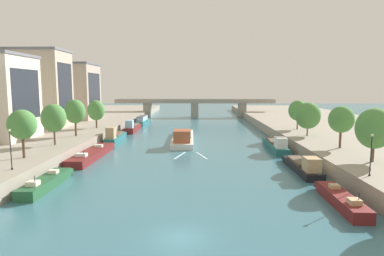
% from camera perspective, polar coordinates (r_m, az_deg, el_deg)
% --- Properties ---
extents(ground_plane, '(400.00, 400.00, 0.00)m').
position_cam_1_polar(ground_plane, '(27.03, -1.93, -18.22)').
color(ground_plane, '#386B7A').
extents(quay_left, '(36.00, 170.00, 2.18)m').
position_cam_1_polar(quay_left, '(88.28, -23.84, -0.26)').
color(quay_left, gray).
rests_on(quay_left, ground).
extents(quay_right, '(36.00, 170.00, 2.18)m').
position_cam_1_polar(quay_right, '(87.21, 24.39, -0.38)').
color(quay_right, gray).
rests_on(quay_right, ground).
extents(barge_midriver, '(4.73, 21.96, 3.29)m').
position_cam_1_polar(barge_midriver, '(69.44, -1.57, -1.63)').
color(barge_midriver, silver).
rests_on(barge_midriver, ground).
extents(wake_behind_barge, '(5.60, 5.94, 0.03)m').
position_cam_1_polar(wake_behind_barge, '(56.14, -0.23, -4.72)').
color(wake_behind_barge, '#AAD6E0').
rests_on(wake_behind_barge, ground).
extents(moored_boat_left_second, '(2.19, 10.95, 2.26)m').
position_cam_1_polar(moored_boat_left_second, '(42.24, -23.68, -8.50)').
color(moored_boat_left_second, '#235633').
rests_on(moored_boat_left_second, ground).
extents(moored_boat_left_near, '(3.28, 16.66, 2.29)m').
position_cam_1_polar(moored_boat_left_near, '(56.70, -16.71, -4.28)').
color(moored_boat_left_near, maroon).
rests_on(moored_boat_left_near, ground).
extents(moored_boat_left_downstream, '(2.47, 12.77, 3.47)m').
position_cam_1_polar(moored_boat_left_downstream, '(71.87, -13.02, -1.47)').
color(moored_boat_left_downstream, '#23666B').
rests_on(moored_boat_left_downstream, ground).
extents(moored_boat_left_upstream, '(2.43, 12.74, 3.26)m').
position_cam_1_polar(moored_boat_left_upstream, '(87.13, -10.15, 0.09)').
color(moored_boat_left_upstream, maroon).
rests_on(moored_boat_left_upstream, ground).
extents(moored_boat_left_gap_after, '(2.55, 13.63, 2.68)m').
position_cam_1_polar(moored_boat_left_gap_after, '(102.54, -8.44, 1.25)').
color(moored_boat_left_gap_after, '#23666B').
rests_on(moored_boat_left_gap_after, ground).
extents(moored_boat_right_downstream, '(2.11, 10.36, 2.24)m').
position_cam_1_polar(moored_boat_right_downstream, '(36.37, 24.14, -11.05)').
color(moored_boat_right_downstream, maroon).
rests_on(moored_boat_right_downstream, ground).
extents(moored_boat_right_upstream, '(2.44, 12.35, 2.72)m').
position_cam_1_polar(moored_boat_right_upstream, '(47.98, 18.42, -6.18)').
color(moored_boat_right_upstream, black).
rests_on(moored_boat_right_upstream, ground).
extents(moored_boat_right_lone, '(2.97, 14.95, 2.94)m').
position_cam_1_polar(moored_boat_right_lone, '(63.10, 14.12, -2.79)').
color(moored_boat_right_lone, '#23666B').
rests_on(moored_boat_right_lone, ground).
extents(tree_left_past_mid, '(3.66, 3.66, 6.40)m').
position_cam_1_polar(tree_left_past_mid, '(48.77, -27.08, 0.52)').
color(tree_left_past_mid, brown).
rests_on(tree_left_past_mid, quay_left).
extents(tree_left_by_lamp, '(3.88, 3.88, 6.60)m').
position_cam_1_polar(tree_left_by_lamp, '(57.57, -22.61, 1.58)').
color(tree_left_by_lamp, brown).
rests_on(tree_left_by_lamp, quay_left).
extents(tree_left_midway, '(3.85, 3.85, 6.92)m').
position_cam_1_polar(tree_left_midway, '(66.60, -19.40, 2.67)').
color(tree_left_midway, brown).
rests_on(tree_left_midway, quay_left).
extents(tree_left_distant, '(3.83, 3.83, 6.27)m').
position_cam_1_polar(tree_left_distant, '(78.22, -16.10, 2.92)').
color(tree_left_distant, brown).
rests_on(tree_left_distant, quay_left).
extents(tree_right_by_lamp, '(4.47, 4.47, 6.75)m').
position_cam_1_polar(tree_right_by_lamp, '(47.04, 28.76, -0.06)').
color(tree_right_by_lamp, brown).
rests_on(tree_right_by_lamp, quay_right).
extents(tree_right_second, '(3.78, 3.78, 6.43)m').
position_cam_1_polar(tree_right_second, '(55.36, 24.19, 1.33)').
color(tree_right_second, brown).
rests_on(tree_right_second, quay_right).
extents(tree_right_midway, '(4.69, 4.69, 6.39)m').
position_cam_1_polar(tree_right_midway, '(66.76, 19.23, 2.02)').
color(tree_right_midway, brown).
rests_on(tree_right_midway, quay_right).
extents(tree_right_distant, '(4.03, 4.03, 6.36)m').
position_cam_1_polar(tree_right_distant, '(76.31, 17.67, 2.88)').
color(tree_right_distant, brown).
rests_on(tree_right_distant, quay_right).
extents(lamppost_left_bank, '(0.28, 0.28, 4.64)m').
position_cam_1_polar(lamppost_left_bank, '(42.70, -28.63, -2.97)').
color(lamppost_left_bank, black).
rests_on(lamppost_left_bank, quay_left).
extents(lamppost_right_bank, '(0.28, 0.28, 4.49)m').
position_cam_1_polar(lamppost_right_bank, '(39.67, 28.31, -3.78)').
color(lamppost_right_bank, black).
rests_on(lamppost_right_bank, quay_right).
extents(building_left_corner, '(12.41, 10.06, 17.65)m').
position_cam_1_polar(building_left_corner, '(84.04, -24.67, 6.15)').
color(building_left_corner, '#B2A38E').
rests_on(building_left_corner, quay_left).
extents(building_left_middle, '(13.35, 13.27, 15.89)m').
position_cam_1_polar(building_left_middle, '(102.25, -19.83, 5.95)').
color(building_left_middle, '#A89989').
rests_on(building_left_middle, quay_left).
extents(bridge_far, '(59.71, 4.40, 6.73)m').
position_cam_1_polar(bridge_far, '(125.73, 0.47, 3.85)').
color(bridge_far, gray).
rests_on(bridge_far, ground).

